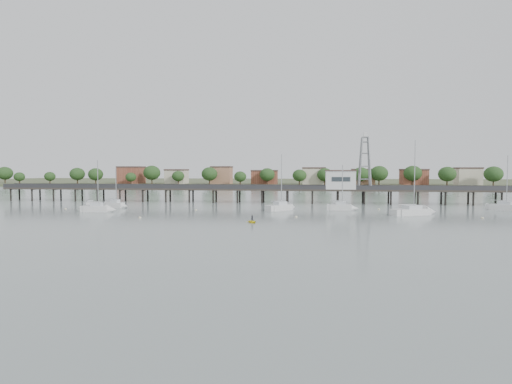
# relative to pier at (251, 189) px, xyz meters

# --- Properties ---
(ground_plane) EXTENTS (500.00, 500.00, 0.00)m
(ground_plane) POSITION_rel_pier_xyz_m (0.00, -60.00, -3.79)
(ground_plane) COLOR slate
(ground_plane) RESTS_ON ground
(pier) EXTENTS (150.00, 5.00, 5.50)m
(pier) POSITION_rel_pier_xyz_m (0.00, 0.00, 0.00)
(pier) COLOR #2D2823
(pier) RESTS_ON ground
(pier_building) EXTENTS (8.40, 5.40, 5.30)m
(pier_building) POSITION_rel_pier_xyz_m (25.00, 0.00, 2.87)
(pier_building) COLOR silver
(pier_building) RESTS_ON ground
(lattice_tower) EXTENTS (3.20, 3.20, 15.50)m
(lattice_tower) POSITION_rel_pier_xyz_m (31.50, 0.00, 7.31)
(lattice_tower) COLOR slate
(lattice_tower) RESTS_ON ground
(sailboat_b) EXTENTS (6.19, 3.03, 10.06)m
(sailboat_b) POSITION_rel_pier_xyz_m (-29.96, -20.56, -3.13)
(sailboat_b) COLOR silver
(sailboat_b) RESTS_ON ground
(sailboat_c) EXTENTS (7.10, 7.92, 13.65)m
(sailboat_c) POSITION_rel_pier_xyz_m (10.89, -20.57, -3.15)
(sailboat_c) COLOR silver
(sailboat_c) RESTS_ON ground
(sailboat_e) EXTENTS (8.24, 6.01, 13.41)m
(sailboat_e) POSITION_rel_pier_xyz_m (62.87, -14.40, -3.15)
(sailboat_e) COLOR silver
(sailboat_e) RESTS_ON ground
(sailboat_d) EXTENTS (10.25, 7.41, 16.46)m
(sailboat_d) POSITION_rel_pier_xyz_m (39.52, -27.14, -3.17)
(sailboat_d) COLOR silver
(sailboat_d) RESTS_ON ground
(sailboat_a) EXTENTS (7.32, 2.50, 12.02)m
(sailboat_a) POSITION_rel_pier_xyz_m (-29.13, -30.41, -3.15)
(sailboat_a) COLOR silver
(sailboat_a) RESTS_ON ground
(sailboat_f) EXTENTS (6.56, 2.14, 10.90)m
(sailboat_f) POSITION_rel_pier_xyz_m (24.82, -19.37, -3.14)
(sailboat_f) COLOR silver
(sailboat_f) RESTS_ON ground
(white_tender) EXTENTS (3.64, 2.30, 1.32)m
(white_tender) POSITION_rel_pier_xyz_m (-41.19, -11.87, -3.39)
(white_tender) COLOR silver
(white_tender) RESTS_ON ground
(yellow_dinghy) EXTENTS (1.88, 1.23, 2.55)m
(yellow_dinghy) POSITION_rel_pier_xyz_m (6.88, -45.01, -3.79)
(yellow_dinghy) COLOR yellow
(yellow_dinghy) RESTS_ON ground
(dinghy_occupant) EXTENTS (0.65, 1.19, 0.27)m
(dinghy_occupant) POSITION_rel_pier_xyz_m (6.88, -45.01, -3.79)
(dinghy_occupant) COLOR black
(dinghy_occupant) RESTS_ON ground
(mooring_buoys) EXTENTS (91.18, 25.46, 0.39)m
(mooring_buoys) POSITION_rel_pier_xyz_m (5.95, -27.48, -3.71)
(mooring_buoys) COLOR beige
(mooring_buoys) RESTS_ON ground
(far_shore) EXTENTS (500.00, 170.00, 10.40)m
(far_shore) POSITION_rel_pier_xyz_m (0.36, 179.58, -2.85)
(far_shore) COLOR #475133
(far_shore) RESTS_ON ground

